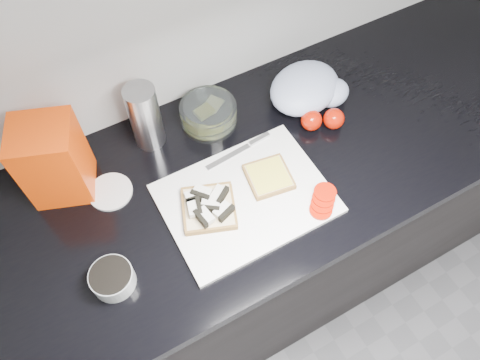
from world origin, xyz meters
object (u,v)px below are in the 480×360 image
glass_bowl (208,114)px  steel_canister (145,117)px  bread_bag (54,160)px  cutting_board (246,199)px

glass_bowl → steel_canister: 0.18m
glass_bowl → bread_bag: bread_bag is taller
cutting_board → bread_bag: 0.46m
cutting_board → steel_canister: size_ratio=2.12×
bread_bag → glass_bowl: bearing=21.7°
glass_bowl → bread_bag: bearing=-178.5°
cutting_board → glass_bowl: size_ratio=2.61×
bread_bag → steel_canister: 0.24m
cutting_board → steel_canister: steel_canister is taller
steel_canister → bread_bag: bearing=-172.6°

